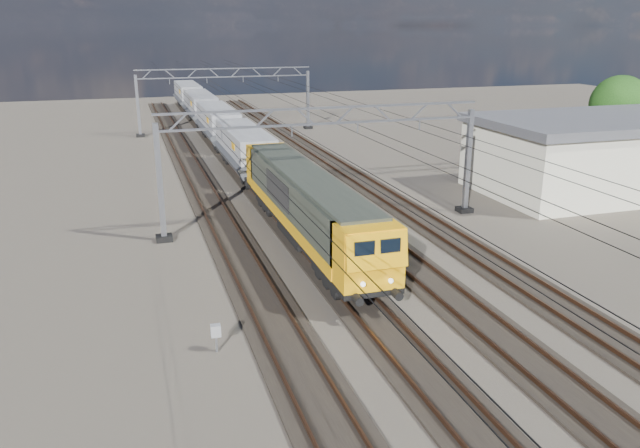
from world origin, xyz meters
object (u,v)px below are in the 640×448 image
object	(u,v)px
hopper_wagon_lead	(244,147)
hopper_wagon_mid	(218,122)
hopper_wagon_fourth	(188,94)
industrial_shed	(606,153)
trackside_cabinet	(216,332)
catenary_gantry_mid	(325,162)
locomotive	(306,203)
catenary_gantry_far	(226,98)
tree_far	(624,107)
hopper_wagon_third	(200,106)

from	to	relation	value
hopper_wagon_lead	hopper_wagon_mid	distance (m)	14.20
hopper_wagon_fourth	industrial_shed	bearing A→B (deg)	-66.63
hopper_wagon_lead	trackside_cabinet	size ratio (longest dim) A/B	11.86
catenary_gantry_mid	locomotive	bearing A→B (deg)	-126.00
catenary_gantry_mid	hopper_wagon_fourth	xyz separation A→B (m)	(-2.00, 57.54, -1.67)
hopper_wagon_lead	industrial_shed	size ratio (longest dim) A/B	0.70
hopper_wagon_mid	hopper_wagon_lead	bearing A→B (deg)	-90.00
catenary_gantry_far	trackside_cabinet	bearing A→B (deg)	-99.81
catenary_gantry_mid	tree_far	size ratio (longest dim) A/B	2.64
hopper_wagon_mid	hopper_wagon_fourth	xyz separation A→B (m)	(0.00, 28.40, 0.00)
hopper_wagon_mid	trackside_cabinet	size ratio (longest dim) A/B	11.86
tree_far	locomotive	bearing A→B (deg)	-158.79
catenary_gantry_mid	catenary_gantry_far	world-z (taller)	same
industrial_shed	hopper_wagon_fourth	bearing A→B (deg)	113.37
industrial_shed	tree_far	bearing A→B (deg)	43.12
hopper_wagon_lead	hopper_wagon_third	xyz separation A→B (m)	(0.00, 28.40, 0.00)
catenary_gantry_mid	industrial_shed	world-z (taller)	catenary_gantry_mid
locomotive	hopper_wagon_lead	xyz separation A→B (m)	(-0.00, 17.70, -0.09)
hopper_wagon_lead	tree_far	world-z (taller)	tree_far
locomotive	industrial_shed	bearing A→B (deg)	11.20
catenary_gantry_mid	tree_far	xyz separation A→B (m)	(30.32, 9.79, 0.89)
hopper_wagon_third	trackside_cabinet	world-z (taller)	hopper_wagon_third
locomotive	hopper_wagon_fourth	world-z (taller)	locomotive
catenary_gantry_mid	hopper_wagon_lead	xyz separation A→B (m)	(-2.00, 14.94, -1.67)
hopper_wagon_third	industrial_shed	world-z (taller)	industrial_shed
locomotive	hopper_wagon_mid	distance (m)	31.90
hopper_wagon_third	industrial_shed	distance (m)	47.81
catenary_gantry_far	locomotive	xyz separation A→B (m)	(-2.00, -38.75, -1.58)
tree_far	hopper_wagon_fourth	bearing A→B (deg)	124.09
trackside_cabinet	locomotive	bearing A→B (deg)	61.26
hopper_wagon_third	trackside_cabinet	bearing A→B (deg)	-96.58
catenary_gantry_mid	hopper_wagon_fourth	bearing A→B (deg)	91.99
hopper_wagon_third	trackside_cabinet	size ratio (longest dim) A/B	11.86
hopper_wagon_mid	tree_far	world-z (taller)	tree_far
catenary_gantry_mid	catenary_gantry_far	distance (m)	36.00
trackside_cabinet	industrial_shed	size ratio (longest dim) A/B	0.06
locomotive	hopper_wagon_fourth	xyz separation A→B (m)	(-0.00, 60.30, -0.09)
catenary_gantry_far	locomotive	bearing A→B (deg)	-92.95
hopper_wagon_lead	hopper_wagon_fourth	distance (m)	42.60
hopper_wagon_lead	hopper_wagon_mid	world-z (taller)	same
hopper_wagon_fourth	catenary_gantry_far	bearing A→B (deg)	-84.70
catenary_gantry_far	hopper_wagon_fourth	size ratio (longest dim) A/B	1.53
hopper_wagon_lead	industrial_shed	world-z (taller)	industrial_shed
trackside_cabinet	tree_far	bearing A→B (deg)	33.63
catenary_gantry_mid	hopper_wagon_lead	distance (m)	15.17
catenary_gantry_mid	trackside_cabinet	size ratio (longest dim) A/B	18.16
locomotive	hopper_wagon_mid	xyz separation A→B (m)	(-0.00, 31.90, -0.09)
hopper_wagon_lead	trackside_cabinet	distance (m)	29.16
catenary_gantry_far	hopper_wagon_third	bearing A→B (deg)	105.24
locomotive	industrial_shed	size ratio (longest dim) A/B	1.13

